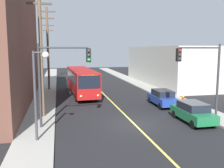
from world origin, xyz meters
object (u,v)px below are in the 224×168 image
object	(u,v)px
city_bus	(81,80)
traffic_signal_right_corner	(201,68)
utility_pole_mid	(48,45)
parked_car_blue	(163,98)
street_lamp_left	(38,83)
fire_hydrant	(183,100)
utility_pole_far	(48,48)
traffic_signal_left_corner	(61,69)
utility_pole_near	(41,46)
parked_car_green	(193,112)

from	to	relation	value
city_bus	traffic_signal_right_corner	bearing A→B (deg)	-59.33
city_bus	utility_pole_mid	size ratio (longest dim) A/B	1.09
parked_car_blue	street_lamp_left	bearing A→B (deg)	-145.23
fire_hydrant	traffic_signal_right_corner	bearing A→B (deg)	-104.70
city_bus	utility_pole_far	bearing A→B (deg)	104.35
traffic_signal_left_corner	utility_pole_near	bearing A→B (deg)	116.06
traffic_signal_left_corner	fire_hydrant	bearing A→B (deg)	22.79
street_lamp_left	fire_hydrant	xyz separation A→B (m)	(13.68, 7.81, -3.16)
city_bus	street_lamp_left	world-z (taller)	street_lamp_left
traffic_signal_right_corner	city_bus	bearing A→B (deg)	120.67
utility_pole_near	street_lamp_left	world-z (taller)	utility_pole_near
city_bus	street_lamp_left	distance (m)	16.77
parked_car_green	fire_hydrant	distance (m)	6.27
parked_car_blue	fire_hydrant	world-z (taller)	parked_car_blue
parked_car_green	utility_pole_far	xyz separation A→B (m)	(-11.98, 31.98, 5.07)
parked_car_blue	utility_pole_near	world-z (taller)	utility_pole_near
traffic_signal_right_corner	utility_pole_mid	bearing A→B (deg)	124.03
utility_pole_mid	city_bus	bearing A→B (deg)	-47.10
parked_car_green	traffic_signal_right_corner	size ratio (longest dim) A/B	0.73
utility_pole_mid	utility_pole_near	bearing A→B (deg)	-90.07
traffic_signal_left_corner	traffic_signal_right_corner	xyz separation A→B (m)	(10.82, -0.34, 0.00)
street_lamp_left	fire_hydrant	size ratio (longest dim) A/B	6.55
parked_car_green	utility_pole_mid	distance (m)	22.64
street_lamp_left	utility_pole_far	bearing A→B (deg)	90.87
parked_car_green	fire_hydrant	xyz separation A→B (m)	(2.21, 5.86, -0.26)
parked_car_blue	traffic_signal_left_corner	bearing A→B (deg)	-152.17
utility_pole_near	traffic_signal_left_corner	bearing A→B (deg)	-63.94
traffic_signal_right_corner	street_lamp_left	xyz separation A→B (m)	(-12.24, -2.33, -0.56)
parked_car_blue	traffic_signal_right_corner	bearing A→B (deg)	-82.62
parked_car_blue	utility_pole_near	xyz separation A→B (m)	(-11.64, -2.14, 5.17)
parked_car_green	fire_hydrant	world-z (taller)	parked_car_green
parked_car_blue	utility_pole_mid	bearing A→B (deg)	132.60
parked_car_blue	traffic_signal_left_corner	world-z (taller)	traffic_signal_left_corner
city_bus	utility_pole_mid	xyz separation A→B (m)	(-4.15, 4.47, 4.46)
utility_pole_mid	fire_hydrant	size ratio (longest dim) A/B	13.34
traffic_signal_right_corner	fire_hydrant	size ratio (longest dim) A/B	7.14
traffic_signal_left_corner	fire_hydrant	world-z (taller)	traffic_signal_left_corner
parked_car_blue	utility_pole_far	distance (m)	29.04
city_bus	utility_pole_mid	world-z (taller)	utility_pole_mid
city_bus	traffic_signal_right_corner	xyz separation A→B (m)	(8.21, -13.84, 2.49)
parked_car_blue	traffic_signal_right_corner	size ratio (longest dim) A/B	0.74
utility_pole_far	street_lamp_left	bearing A→B (deg)	-89.13
city_bus	utility_pole_near	distance (m)	11.89
parked_car_blue	traffic_signal_right_corner	xyz separation A→B (m)	(0.73, -5.66, 3.46)
city_bus	parked_car_blue	size ratio (longest dim) A/B	2.76
parked_car_green	traffic_signal_left_corner	world-z (taller)	traffic_signal_left_corner
parked_car_blue	traffic_signal_left_corner	distance (m)	11.92
parked_car_blue	utility_pole_far	size ratio (longest dim) A/B	0.42
city_bus	fire_hydrant	xyz separation A→B (m)	(9.65, -8.35, -1.23)
parked_car_green	fire_hydrant	size ratio (longest dim) A/B	5.24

